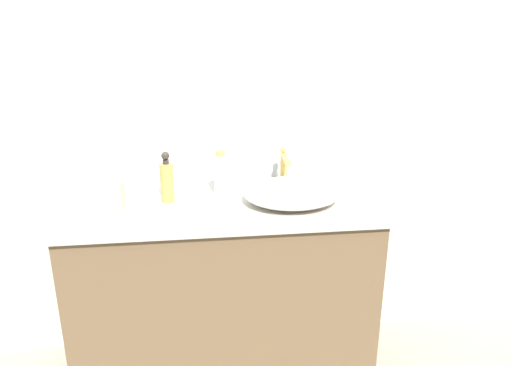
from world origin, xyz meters
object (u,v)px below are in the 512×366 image
Objects in this scene: tissue_box at (105,194)px; lotion_bottle at (221,175)px; sink_basin at (292,193)px; soap_dispenser at (167,180)px.

lotion_bottle is at bearing 12.84° from tissue_box.
sink_basin is at bearing -1.13° from tissue_box.
lotion_bottle is at bearing 157.02° from sink_basin.
soap_dispenser is 0.23m from lotion_bottle.
lotion_bottle reaches higher than sink_basin.
lotion_bottle is 1.28× the size of tissue_box.
sink_basin is 0.75m from tissue_box.
sink_basin is 2.01× the size of lotion_bottle.
soap_dispenser is 1.07× the size of lotion_bottle.
sink_basin is 0.31m from lotion_bottle.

